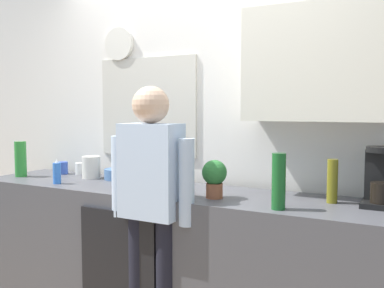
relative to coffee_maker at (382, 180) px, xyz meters
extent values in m
cube|color=#4C4C51|center=(-1.23, -0.12, -0.61)|extent=(3.11, 0.64, 0.93)
cube|color=black|center=(-1.46, -0.46, -0.66)|extent=(0.56, 0.02, 0.84)
cube|color=white|center=(-1.23, 0.31, 0.22)|extent=(4.71, 0.10, 2.60)
cube|color=beige|center=(-1.70, 0.25, 0.40)|extent=(0.86, 0.02, 0.76)
cube|color=#8CA5C6|center=(-1.70, 0.25, 0.40)|extent=(0.80, 0.02, 0.70)
cube|color=silver|center=(-0.38, 0.10, 0.65)|extent=(0.84, 0.32, 0.68)
cylinder|color=silver|center=(-1.96, 0.24, 0.90)|extent=(0.26, 0.03, 0.26)
cube|color=black|center=(0.00, -0.03, -0.13)|extent=(0.20, 0.20, 0.03)
cube|color=black|center=(0.00, 0.03, 0.02)|extent=(0.18, 0.08, 0.28)
cylinder|color=black|center=(0.00, -0.06, -0.06)|extent=(0.11, 0.11, 0.11)
cylinder|color=black|center=(0.00, -0.03, 0.17)|extent=(0.17, 0.17, 0.03)
cylinder|color=#2D8C33|center=(-2.61, -0.20, -0.01)|extent=(0.09, 0.09, 0.28)
cylinder|color=black|center=(-1.50, 0.05, -0.06)|extent=(0.06, 0.06, 0.18)
cylinder|color=#195923|center=(-0.48, -0.34, 0.00)|extent=(0.07, 0.07, 0.30)
cylinder|color=olive|center=(-0.26, -0.04, -0.02)|extent=(0.06, 0.06, 0.25)
cylinder|color=brown|center=(-1.48, -0.21, -0.03)|extent=(0.06, 0.06, 0.23)
cylinder|color=maroon|center=(-1.38, -0.32, -0.04)|extent=(0.06, 0.06, 0.22)
cylinder|color=#3351B2|center=(-2.42, 0.06, -0.10)|extent=(0.08, 0.08, 0.10)
cylinder|color=yellow|center=(-1.61, -0.02, -0.10)|extent=(0.07, 0.07, 0.08)
cylinder|color=white|center=(-2.28, 0.11, -0.10)|extent=(0.08, 0.08, 0.09)
cylinder|color=#4C72A5|center=(-1.84, 0.06, -0.11)|extent=(0.22, 0.22, 0.08)
cylinder|color=#9E5638|center=(-0.90, -0.23, -0.10)|extent=(0.10, 0.10, 0.09)
sphere|color=#2D7233|center=(-0.90, -0.23, 0.01)|extent=(0.15, 0.15, 0.15)
cylinder|color=blue|center=(-2.11, -0.31, -0.07)|extent=(0.06, 0.06, 0.15)
cone|color=white|center=(-2.11, -0.31, 0.02)|extent=(0.02, 0.02, 0.03)
cylinder|color=silver|center=(-2.06, 0.00, -0.06)|extent=(0.14, 0.14, 0.17)
cylinder|color=black|center=(-1.33, -0.42, -0.67)|extent=(0.12, 0.12, 0.82)
cylinder|color=black|center=(-1.13, -0.42, -0.67)|extent=(0.12, 0.12, 0.82)
cube|color=silver|center=(-1.23, -0.42, 0.02)|extent=(0.36, 0.20, 0.56)
sphere|color=#D8AD8C|center=(-1.23, -0.42, 0.41)|extent=(0.22, 0.22, 0.22)
cylinder|color=silver|center=(-1.47, -0.42, -0.03)|extent=(0.09, 0.09, 0.50)
cylinder|color=silver|center=(-0.99, -0.42, -0.03)|extent=(0.09, 0.09, 0.50)
camera|label=1|loc=(0.17, -2.52, 0.38)|focal=39.96mm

